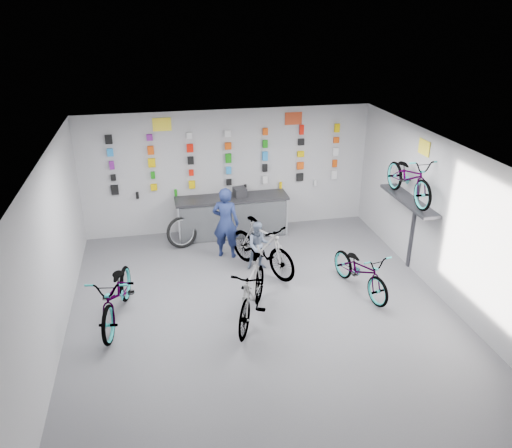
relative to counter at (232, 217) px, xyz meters
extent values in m
plane|color=#4C4D51|center=(0.00, -3.54, -0.49)|extent=(8.00, 8.00, 0.00)
plane|color=white|center=(0.00, -3.54, 2.51)|extent=(8.00, 8.00, 0.00)
plane|color=#ACACAF|center=(0.00, 0.46, 1.01)|extent=(7.00, 0.00, 7.00)
plane|color=#ACACAF|center=(0.00, -7.54, 1.01)|extent=(7.00, 0.00, 7.00)
plane|color=#ACACAF|center=(-3.50, -3.54, 1.01)|extent=(0.00, 8.00, 8.00)
plane|color=#ACACAF|center=(3.50, -3.54, 1.01)|extent=(0.00, 8.00, 8.00)
cube|color=black|center=(0.00, 0.01, -0.04)|extent=(2.60, 0.60, 0.90)
cube|color=silver|center=(0.00, -0.29, -0.01)|extent=(2.60, 0.02, 0.90)
cube|color=silver|center=(-1.30, -0.29, -0.01)|extent=(0.04, 0.04, 0.96)
cube|color=silver|center=(1.30, -0.29, -0.01)|extent=(0.04, 0.04, 0.96)
cube|color=black|center=(0.00, 0.01, 0.48)|extent=(2.70, 0.66, 0.06)
cube|color=black|center=(-2.70, 0.39, 0.76)|extent=(0.17, 0.06, 0.23)
cube|color=#DCB300|center=(-1.80, 0.39, 0.76)|extent=(0.15, 0.06, 0.15)
cube|color=#DCB300|center=(-0.90, 0.39, 0.76)|extent=(0.15, 0.06, 0.19)
cube|color=black|center=(0.00, 0.39, 0.76)|extent=(0.13, 0.06, 0.15)
cube|color=silver|center=(0.90, 0.39, 0.76)|extent=(0.12, 0.06, 0.18)
cube|color=black|center=(1.80, 0.39, 0.76)|extent=(0.17, 0.06, 0.19)
cube|color=silver|center=(2.70, 0.39, 0.76)|extent=(0.14, 0.06, 0.21)
cube|color=black|center=(-2.70, 0.39, 1.06)|extent=(0.11, 0.06, 0.14)
cube|color=#14790E|center=(-1.80, 0.39, 1.06)|extent=(0.09, 0.06, 0.16)
cube|color=red|center=(-0.90, 0.39, 1.06)|extent=(0.11, 0.06, 0.14)
cube|color=#2385D6|center=(0.00, 0.39, 1.06)|extent=(0.12, 0.06, 0.17)
cube|color=black|center=(0.90, 0.39, 1.06)|extent=(0.12, 0.06, 0.19)
cube|color=#CF4409|center=(1.80, 0.39, 1.06)|extent=(0.17, 0.06, 0.18)
cube|color=#CF4409|center=(2.70, 0.39, 1.06)|extent=(0.11, 0.06, 0.18)
cube|color=#741A83|center=(-2.70, 0.39, 1.36)|extent=(0.11, 0.06, 0.19)
cube|color=#DCB300|center=(-1.80, 0.39, 1.36)|extent=(0.16, 0.06, 0.20)
cube|color=black|center=(-0.90, 0.39, 1.36)|extent=(0.14, 0.06, 0.18)
cube|color=#14790E|center=(0.00, 0.39, 1.36)|extent=(0.14, 0.06, 0.22)
cube|color=#2385D6|center=(0.90, 0.39, 1.36)|extent=(0.13, 0.06, 0.22)
cube|color=#DCB300|center=(1.80, 0.39, 1.36)|extent=(0.16, 0.06, 0.14)
cube|color=silver|center=(2.70, 0.39, 1.36)|extent=(0.14, 0.06, 0.20)
cube|color=#2385D6|center=(-2.70, 0.39, 1.66)|extent=(0.13, 0.06, 0.17)
cube|color=#CF4409|center=(-1.80, 0.39, 1.66)|extent=(0.14, 0.06, 0.20)
cube|color=red|center=(-0.90, 0.39, 1.66)|extent=(0.15, 0.06, 0.19)
cube|color=#CF4409|center=(0.00, 0.39, 1.66)|extent=(0.15, 0.06, 0.16)
cube|color=#14790E|center=(0.90, 0.39, 1.66)|extent=(0.12, 0.06, 0.19)
cube|color=black|center=(1.80, 0.39, 1.66)|extent=(0.15, 0.06, 0.16)
cube|color=#CF4409|center=(2.70, 0.39, 1.66)|extent=(0.14, 0.06, 0.14)
cube|color=black|center=(-2.70, 0.39, 1.96)|extent=(0.15, 0.06, 0.20)
cube|color=#741A83|center=(-1.80, 0.39, 1.96)|extent=(0.14, 0.06, 0.14)
cube|color=silver|center=(-0.90, 0.39, 1.96)|extent=(0.13, 0.06, 0.14)
cube|color=silver|center=(0.00, 0.39, 1.96)|extent=(0.14, 0.06, 0.16)
cube|color=#CF4409|center=(0.90, 0.39, 1.96)|extent=(0.12, 0.06, 0.17)
cube|color=red|center=(1.80, 0.39, 1.96)|extent=(0.10, 0.06, 0.23)
cube|color=#DCB300|center=(2.70, 0.39, 1.96)|extent=(0.12, 0.06, 0.21)
cylinder|color=black|center=(-2.20, 0.37, 0.59)|extent=(0.07, 0.07, 0.16)
cylinder|color=#14790E|center=(-1.30, 0.37, 0.59)|extent=(0.07, 0.07, 0.16)
cylinder|color=black|center=(0.40, 0.37, 0.59)|extent=(0.07, 0.07, 0.16)
cylinder|color=#DCB300|center=(1.30, 0.37, 0.59)|extent=(0.07, 0.07, 0.16)
cylinder|color=silver|center=(2.20, 0.37, 0.59)|extent=(0.07, 0.07, 0.16)
cube|color=#333338|center=(3.30, -2.34, 1.06)|extent=(0.38, 1.90, 0.06)
cube|color=#333338|center=(3.48, -2.34, 0.51)|extent=(0.04, 0.10, 2.00)
cube|color=yellow|center=(-1.50, 0.44, 2.23)|extent=(0.42, 0.02, 0.30)
cube|color=#BA3D1C|center=(1.60, 0.44, 2.23)|extent=(0.42, 0.02, 0.30)
cube|color=yellow|center=(3.48, -2.34, 2.16)|extent=(0.02, 0.40, 0.30)
imported|color=gray|center=(-2.58, -3.11, 0.04)|extent=(1.04, 2.11, 1.06)
imported|color=gray|center=(-0.23, -3.59, 0.09)|extent=(1.29, 1.97, 1.15)
imported|color=gray|center=(2.05, -3.07, -0.02)|extent=(0.99, 1.85, 0.92)
imported|color=gray|center=(0.33, -1.88, 0.09)|extent=(1.44, 1.91, 1.15)
imported|color=gray|center=(3.25, -2.34, 1.57)|extent=(0.63, 1.80, 0.95)
imported|color=navy|center=(-0.31, -1.05, 0.33)|extent=(0.70, 0.59, 1.63)
imported|color=slate|center=(0.29, -1.76, 0.05)|extent=(0.54, 0.44, 1.07)
torus|color=black|center=(-1.25, -0.37, -0.13)|extent=(0.79, 0.49, 0.74)
torus|color=silver|center=(-1.25, -0.37, -0.13)|extent=(0.64, 0.37, 0.60)
cube|color=black|center=(0.20, 0.01, 0.62)|extent=(0.33, 0.34, 0.22)
camera|label=1|loc=(-1.72, -11.01, 4.78)|focal=35.00mm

